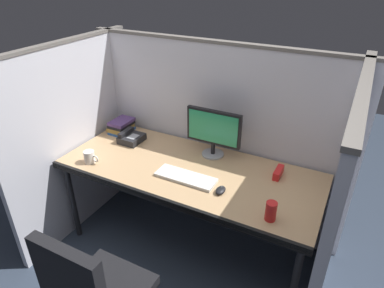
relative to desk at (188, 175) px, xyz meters
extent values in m
plane|color=#2D3847|center=(0.00, -0.29, -0.69)|extent=(8.00, 8.00, 0.00)
cube|color=silver|center=(0.00, 0.46, 0.08)|extent=(2.20, 0.05, 1.55)
cube|color=#605B56|center=(0.00, 0.46, 0.87)|extent=(2.21, 0.06, 0.02)
cube|color=silver|center=(-0.99, -0.09, 0.08)|extent=(0.05, 1.40, 1.55)
cube|color=#605B56|center=(-0.99, -0.09, 0.87)|extent=(0.06, 1.41, 0.02)
cube|color=silver|center=(0.99, -0.09, 0.08)|extent=(0.05, 1.40, 1.55)
cube|color=#605B56|center=(0.99, -0.09, 0.87)|extent=(0.06, 1.41, 0.02)
cube|color=tan|center=(0.00, 0.01, 0.03)|extent=(1.90, 0.80, 0.04)
cube|color=black|center=(0.00, -0.38, 0.03)|extent=(1.90, 0.02, 0.05)
cylinder|color=black|center=(-0.89, -0.33, -0.34)|extent=(0.04, 0.04, 0.70)
cylinder|color=black|center=(0.89, -0.33, -0.34)|extent=(0.04, 0.04, 0.70)
cylinder|color=black|center=(-0.89, 0.35, -0.34)|extent=(0.04, 0.04, 0.70)
cylinder|color=black|center=(0.89, 0.35, -0.34)|extent=(0.04, 0.04, 0.70)
cube|color=black|center=(-0.02, -1.13, 0.04)|extent=(0.40, 0.06, 0.48)
cylinder|color=gray|center=(0.07, 0.27, 0.06)|extent=(0.17, 0.17, 0.01)
cylinder|color=black|center=(0.07, 0.27, 0.11)|extent=(0.03, 0.03, 0.09)
cube|color=black|center=(0.07, 0.27, 0.29)|extent=(0.43, 0.03, 0.27)
cube|color=#268C59|center=(0.07, 0.26, 0.29)|extent=(0.39, 0.01, 0.23)
cube|color=silver|center=(0.04, -0.11, 0.06)|extent=(0.43, 0.15, 0.02)
ellipsoid|color=black|center=(0.32, -0.15, 0.07)|extent=(0.06, 0.10, 0.03)
cylinder|color=#59595B|center=(0.32, -0.13, 0.08)|extent=(0.01, 0.01, 0.01)
cube|color=black|center=(-0.62, 0.16, 0.08)|extent=(0.17, 0.19, 0.06)
cube|color=black|center=(-0.67, 0.16, 0.12)|extent=(0.04, 0.17, 0.03)
cube|color=gray|center=(-0.59, 0.15, 0.11)|extent=(0.07, 0.09, 0.00)
cube|color=#1E478C|center=(-0.80, 0.27, 0.06)|extent=(0.15, 0.21, 0.02)
cube|color=olive|center=(-0.82, 0.27, 0.09)|extent=(0.15, 0.21, 0.04)
cube|color=black|center=(-0.81, 0.27, 0.12)|extent=(0.15, 0.21, 0.02)
cube|color=#4C3366|center=(-0.81, 0.28, 0.14)|extent=(0.15, 0.21, 0.03)
cylinder|color=red|center=(0.68, -0.25, 0.11)|extent=(0.07, 0.07, 0.12)
cube|color=red|center=(0.60, 0.22, 0.08)|extent=(0.04, 0.15, 0.06)
cylinder|color=silver|center=(-0.70, -0.25, 0.10)|extent=(0.08, 0.08, 0.09)
torus|color=silver|center=(-0.64, -0.25, 0.10)|extent=(0.06, 0.01, 0.06)
camera|label=1|loc=(0.98, -1.82, 1.39)|focal=31.64mm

